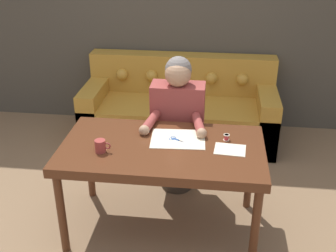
{
  "coord_description": "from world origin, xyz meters",
  "views": [
    {
      "loc": [
        0.51,
        -2.63,
        2.19
      ],
      "look_at": [
        0.18,
        0.1,
        0.83
      ],
      "focal_mm": 45.0,
      "sensor_mm": 36.0,
      "label": 1
    }
  ],
  "objects": [
    {
      "name": "ground_plane",
      "position": [
        0.0,
        0.0,
        0.0
      ],
      "size": [
        16.0,
        16.0,
        0.0
      ],
      "primitive_type": "plane",
      "color": "#846647"
    },
    {
      "name": "wall_back",
      "position": [
        0.0,
        1.94,
        1.3
      ],
      "size": [
        8.0,
        0.06,
        2.6
      ],
      "color": "#474238",
      "rests_on": "ground_plane"
    },
    {
      "name": "dining_table",
      "position": [
        0.15,
        -0.02,
        0.66
      ],
      "size": [
        1.46,
        0.81,
        0.73
      ],
      "color": "#562D19",
      "rests_on": "ground_plane"
    },
    {
      "name": "couch",
      "position": [
        0.13,
        1.53,
        0.31
      ],
      "size": [
        2.02,
        0.83,
        0.86
      ],
      "color": "#B7842D",
      "rests_on": "ground_plane"
    },
    {
      "name": "person",
      "position": [
        0.2,
        0.55,
        0.63
      ],
      "size": [
        0.51,
        0.6,
        1.21
      ],
      "color": "#33281E",
      "rests_on": "ground_plane"
    },
    {
      "name": "pattern_paper_main",
      "position": [
        0.25,
        0.09,
        0.73
      ],
      "size": [
        0.41,
        0.33,
        0.0
      ],
      "color": "beige",
      "rests_on": "dining_table"
    },
    {
      "name": "pattern_paper_offcut",
      "position": [
        0.63,
        -0.02,
        0.73
      ],
      "size": [
        0.23,
        0.19,
        0.0
      ],
      "color": "beige",
      "rests_on": "dining_table"
    },
    {
      "name": "scissors",
      "position": [
        0.24,
        0.08,
        0.73
      ],
      "size": [
        0.19,
        0.14,
        0.01
      ],
      "color": "silver",
      "rests_on": "dining_table"
    },
    {
      "name": "mug",
      "position": [
        -0.26,
        -0.15,
        0.77
      ],
      "size": [
        0.11,
        0.08,
        0.09
      ],
      "color": "#9E3833",
      "rests_on": "dining_table"
    },
    {
      "name": "thread_spool",
      "position": [
        0.6,
        0.12,
        0.75
      ],
      "size": [
        0.04,
        0.04,
        0.05
      ],
      "color": "red",
      "rests_on": "dining_table"
    }
  ]
}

